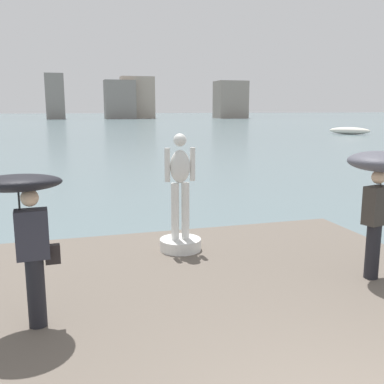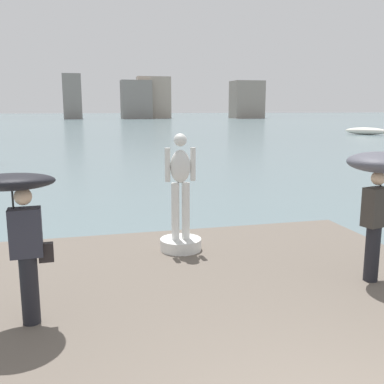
# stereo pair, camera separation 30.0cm
# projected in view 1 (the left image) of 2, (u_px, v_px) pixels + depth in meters

# --- Properties ---
(ground_plane) EXTENTS (400.00, 400.00, 0.00)m
(ground_plane) POSITION_uv_depth(u_px,v_px,m) (88.00, 141.00, 41.00)
(ground_plane) COLOR slate
(pier) EXTENTS (7.58, 9.94, 0.40)m
(pier) POSITION_uv_depth(u_px,v_px,m) (275.00, 360.00, 5.11)
(pier) COLOR #60564C
(pier) RESTS_ON ground
(statue_white_figure) EXTENTS (0.78, 0.78, 2.21)m
(statue_white_figure) POSITION_uv_depth(u_px,v_px,m) (180.00, 212.00, 8.29)
(statue_white_figure) COLOR silver
(statue_white_figure) RESTS_ON pier
(onlooker_left) EXTENTS (1.07, 1.08, 1.96)m
(onlooker_left) POSITION_uv_depth(u_px,v_px,m) (23.00, 208.00, 5.22)
(onlooker_left) COLOR black
(onlooker_left) RESTS_ON pier
(onlooker_right) EXTENTS (1.27, 1.27, 2.01)m
(onlooker_right) POSITION_uv_depth(u_px,v_px,m) (381.00, 176.00, 6.81)
(onlooker_right) COLOR black
(onlooker_right) RESTS_ON pier
(boat_near) EXTENTS (3.94, 4.23, 0.81)m
(boat_near) POSITION_uv_depth(u_px,v_px,m) (349.00, 131.00, 51.21)
(boat_near) COLOR silver
(boat_near) RESTS_ON ground
(distant_skyline) EXTENTS (94.91, 11.63, 12.59)m
(distant_skyline) POSITION_uv_depth(u_px,v_px,m) (111.00, 99.00, 119.93)
(distant_skyline) COLOR #A89989
(distant_skyline) RESTS_ON ground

